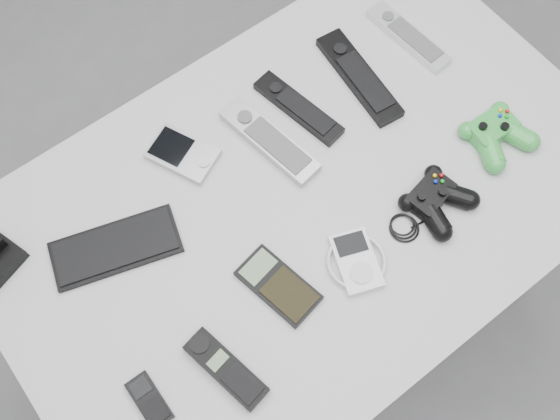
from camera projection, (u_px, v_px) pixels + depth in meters
floor at (324, 313)px, 1.93m from camera, size 3.50×3.50×0.00m
desk at (305, 211)px, 1.28m from camera, size 1.18×0.76×0.79m
pda_keyboard at (116, 247)px, 1.17m from camera, size 0.25×0.16×0.01m
pda at (183, 154)px, 1.25m from camera, size 0.13×0.15×0.02m
remote_silver_a at (269, 140)px, 1.25m from camera, size 0.09×0.23×0.02m
remote_black_a at (298, 107)px, 1.29m from camera, size 0.08×0.21×0.02m
remote_black_b at (359, 76)px, 1.32m from camera, size 0.08×0.24×0.02m
remote_silver_b at (408, 36)px, 1.36m from camera, size 0.06×0.20×0.02m
mobile_phone at (149, 401)px, 1.06m from camera, size 0.04×0.09×0.02m
cordless_handset at (226, 369)px, 1.08m from camera, size 0.08×0.16×0.02m
calculator at (278, 285)px, 1.14m from camera, size 0.10×0.16×0.01m
mp3_player at (356, 261)px, 1.16m from camera, size 0.14×0.14×0.02m
controller_black at (436, 199)px, 1.20m from camera, size 0.23×0.17×0.04m
controller_green at (496, 133)px, 1.25m from camera, size 0.13×0.14×0.04m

